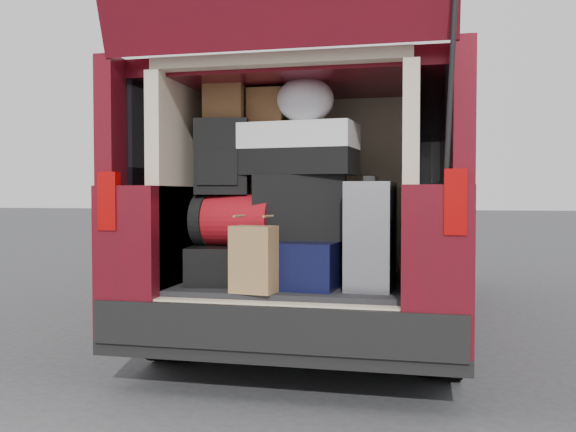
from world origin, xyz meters
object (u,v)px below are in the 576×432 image
kraft_bag (254,259)px  twotone_duffel (298,150)px  navy_hardshell (301,262)px  backpack (222,157)px  silver_roller (371,235)px  black_soft_case (301,207)px  black_hardshell (226,263)px  red_duffel (235,220)px

kraft_bag → twotone_duffel: twotone_duffel is taller
navy_hardshell → kraft_bag: bearing=-113.5°
kraft_bag → backpack: backpack is taller
silver_roller → backpack: size_ratio=1.33×
navy_hardshell → silver_roller: (0.39, -0.07, 0.16)m
navy_hardshell → kraft_bag: size_ratio=1.66×
black_soft_case → backpack: size_ratio=1.18×
silver_roller → twotone_duffel: (-0.42, 0.13, 0.47)m
black_hardshell → red_duffel: bearing=-24.5°
kraft_bag → backpack: size_ratio=0.80×
twotone_duffel → navy_hardshell: bearing=-60.0°
black_hardshell → silver_roller: silver_roller is taller
kraft_bag → red_duffel: red_duffel is taller
twotone_duffel → red_duffel: bearing=-164.6°
navy_hardshell → black_soft_case: black_soft_case is taller
black_hardshell → silver_roller: 0.86m
red_duffel → backpack: backpack is taller
silver_roller → twotone_duffel: size_ratio=0.88×
kraft_bag → silver_roller: bearing=33.7°
black_soft_case → backpack: (-0.45, -0.05, 0.29)m
backpack → silver_roller: bearing=-14.6°
black_hardshell → backpack: (-0.02, -0.02, 0.61)m
kraft_bag → black_soft_case: 0.49m
black_hardshell → navy_hardshell: navy_hardshell is taller
backpack → twotone_duffel: 0.44m
red_duffel → twotone_duffel: size_ratio=0.69×
silver_roller → red_duffel: size_ratio=1.28×
black_hardshell → red_duffel: red_duffel is taller
kraft_bag → black_hardshell: bearing=135.9°
black_hardshell → twotone_duffel: bearing=-3.1°
black_hardshell → black_soft_case: 0.54m
black_hardshell → kraft_bag: 0.44m
silver_roller → red_duffel: (-0.78, 0.07, 0.07)m
black_soft_case → twotone_duffel: (-0.02, 0.01, 0.33)m
navy_hardshell → black_soft_case: bearing=107.7°
kraft_bag → navy_hardshell: bearing=70.6°
backpack → navy_hardshell: bearing=-10.0°
navy_hardshell → red_duffel: (-0.38, 0.00, 0.23)m
silver_roller → black_hardshell: bearing=176.6°
navy_hardshell → silver_roller: bearing=-4.9°
black_hardshell → kraft_bag: (0.26, -0.35, 0.07)m
silver_roller → backpack: backpack is taller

